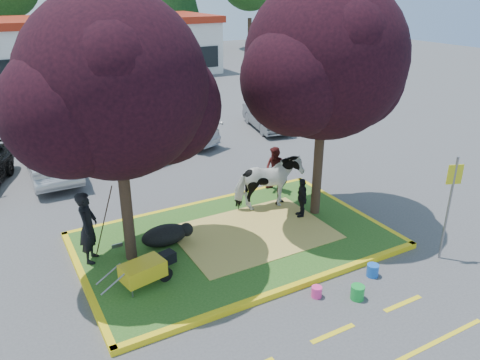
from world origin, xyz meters
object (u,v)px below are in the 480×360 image
cow (268,183)px  calf (165,235)px  bucket_pink (317,292)px  wheelbarrow (143,271)px  handler (88,227)px  bucket_blue (373,270)px  car_silver (50,156)px  bucket_green (357,292)px  sign_post (451,197)px

cow → calf: 3.67m
cow → bucket_pink: 4.47m
calf → wheelbarrow: size_ratio=0.72×
cow → bucket_pink: size_ratio=7.73×
handler → bucket_blue: (5.87, -3.85, -0.93)m
wheelbarrow → car_silver: car_silver is taller
handler → car_silver: 6.90m
wheelbarrow → bucket_pink: 3.98m
calf → bucket_green: bearing=-47.9°
wheelbarrow → bucket_green: size_ratio=5.22×
handler → bucket_green: handler is taller
cow → sign_post: bearing=-141.6°
bucket_green → bucket_pink: size_ratio=1.28×
handler → bucket_blue: 7.08m
cow → bucket_blue: 4.29m
bucket_pink → car_silver: (-4.07, 10.74, 0.63)m
cow → sign_post: size_ratio=0.72×
cow → bucket_green: (-0.54, -4.69, -0.84)m
bucket_blue → handler: bearing=146.8°
cow → handler: (-5.47, -0.34, 0.08)m
bucket_pink → car_silver: bearing=110.8°
bucket_green → car_silver: size_ratio=0.07×
bucket_green → bucket_blue: bearing=28.0°
sign_post → bucket_blue: (-2.13, 0.24, -1.60)m
bucket_green → calf: bearing=126.1°
handler → bucket_blue: size_ratio=5.97×
calf → handler: (-1.89, 0.18, 0.66)m
bucket_pink → calf: bearing=121.8°
calf → bucket_pink: bearing=-52.1°
bucket_blue → car_silver: (-5.78, 10.74, 0.60)m
handler → bucket_green: size_ratio=5.56×
sign_post → bucket_green: 3.47m
bucket_blue → cow: bearing=95.5°
handler → wheelbarrow: bearing=-130.3°
wheelbarrow → sign_post: bearing=-29.3°
car_silver → wheelbarrow: bearing=95.2°
cow → bucket_pink: cow is taller
car_silver → cow: bearing=130.0°
cow → calf: size_ratio=1.61×
cow → bucket_pink: bearing=171.3°
bucket_green → bucket_blue: 1.07m
bucket_pink → car_silver: car_silver is taller
handler → car_silver: (0.09, 6.89, -0.32)m
calf → sign_post: (6.11, -3.90, 1.33)m
handler → sign_post: 9.01m
car_silver → bucket_green: bearing=113.9°
calf → car_silver: (-1.80, 7.07, 0.34)m
handler → car_silver: handler is taller
calf → bucket_blue: 5.42m
wheelbarrow → car_silver: size_ratio=0.38×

